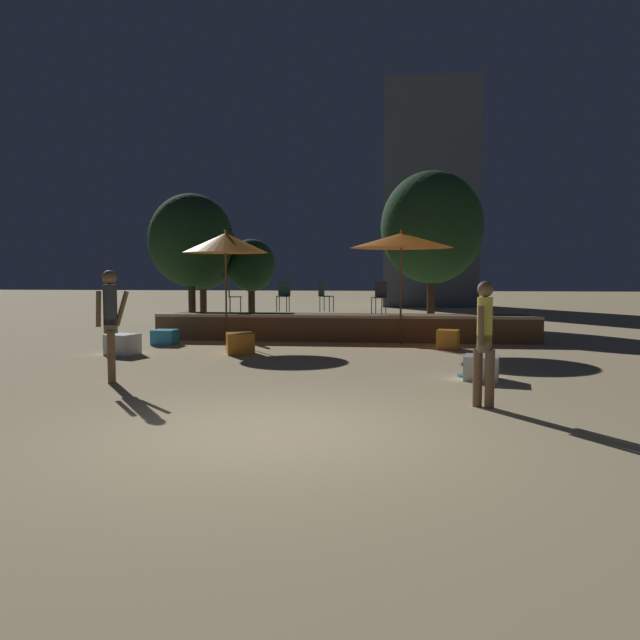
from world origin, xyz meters
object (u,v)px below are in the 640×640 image
(person_1, at_px, (110,320))
(bistro_chair_0, at_px, (232,293))
(patio_umbrella_1, at_px, (226,243))
(bistro_chair_1, at_px, (284,293))
(background_tree_3, at_px, (191,241))
(background_tree_0, at_px, (251,266))
(bistro_chair_2, at_px, (380,294))
(cube_seat_0, at_px, (481,368))
(cube_seat_3, at_px, (123,344))
(cube_seat_4, at_px, (240,343))
(patio_umbrella_0, at_px, (401,241))
(person_0, at_px, (484,339))
(cube_seat_1, at_px, (448,339))
(bistro_chair_3, at_px, (324,293))
(cube_seat_2, at_px, (165,337))
(background_tree_2, at_px, (203,252))
(frisbee_disc, at_px, (465,375))
(background_tree_1, at_px, (432,228))

(person_1, xyz_separation_m, bistro_chair_0, (0.18, 7.39, 0.21))
(patio_umbrella_1, bearing_deg, bistro_chair_1, 54.71)
(background_tree_3, bearing_deg, background_tree_0, 33.12)
(background_tree_0, bearing_deg, bistro_chair_2, -55.13)
(patio_umbrella_1, height_order, cube_seat_0, patio_umbrella_1)
(bistro_chair_0, xyz_separation_m, background_tree_0, (-1.15, 7.61, 0.89))
(cube_seat_3, xyz_separation_m, background_tree_0, (0.40, 11.48, 1.93))
(cube_seat_4, xyz_separation_m, background_tree_3, (-4.28, 9.68, 2.88))
(patio_umbrella_0, height_order, cube_seat_0, patio_umbrella_0)
(person_1, xyz_separation_m, background_tree_3, (-3.04, 13.65, 2.05))
(cube_seat_4, xyz_separation_m, bistro_chair_2, (3.13, 3.35, 1.03))
(patio_umbrella_1, bearing_deg, person_0, -53.12)
(bistro_chair_2, bearing_deg, cube_seat_0, -52.28)
(person_0, bearing_deg, patio_umbrella_0, 122.91)
(cube_seat_1, relative_size, bistro_chair_3, 0.67)
(cube_seat_2, height_order, background_tree_0, background_tree_0)
(background_tree_2, bearing_deg, patio_umbrella_0, -47.93)
(cube_seat_0, relative_size, bistro_chair_3, 0.76)
(background_tree_2, distance_m, background_tree_3, 1.57)
(patio_umbrella_1, relative_size, cube_seat_3, 4.00)
(person_1, relative_size, background_tree_0, 0.58)
(cube_seat_3, distance_m, background_tree_3, 10.67)
(bistro_chair_3, distance_m, frisbee_disc, 7.69)
(bistro_chair_0, relative_size, bistro_chair_1, 1.00)
(patio_umbrella_1, xyz_separation_m, cube_seat_2, (-1.46, -0.65, -2.45))
(person_0, height_order, background_tree_3, background_tree_3)
(patio_umbrella_1, xyz_separation_m, background_tree_2, (-3.38, 8.97, 0.10))
(cube_seat_2, height_order, background_tree_3, background_tree_3)
(patio_umbrella_0, distance_m, cube_seat_0, 6.00)
(patio_umbrella_1, bearing_deg, bistro_chair_3, 38.95)
(cube_seat_0, height_order, bistro_chair_1, bistro_chair_1)
(patio_umbrella_0, bearing_deg, cube_seat_1, -38.74)
(cube_seat_4, relative_size, bistro_chair_3, 0.86)
(patio_umbrella_0, distance_m, bistro_chair_0, 5.07)
(cube_seat_0, bearing_deg, person_0, -97.43)
(patio_umbrella_0, distance_m, background_tree_1, 6.77)
(bistro_chair_1, xyz_separation_m, background_tree_2, (-4.62, 7.21, 1.47))
(bistro_chair_0, distance_m, background_tree_1, 8.43)
(patio_umbrella_0, xyz_separation_m, background_tree_0, (-5.90, 8.67, -0.52))
(cube_seat_0, height_order, bistro_chair_3, bistro_chair_3)
(patio_umbrella_1, height_order, background_tree_3, background_tree_3)
(patio_umbrella_1, bearing_deg, background_tree_2, 110.65)
(bistro_chair_1, bearing_deg, patio_umbrella_0, -20.91)
(cube_seat_2, bearing_deg, bistro_chair_2, 17.71)
(cube_seat_1, height_order, cube_seat_2, cube_seat_1)
(cube_seat_0, distance_m, background_tree_2, 17.12)
(patio_umbrella_1, xyz_separation_m, cube_seat_4, (0.92, -2.24, -2.40))
(cube_seat_1, height_order, background_tree_2, background_tree_2)
(cube_seat_4, bearing_deg, background_tree_2, 110.98)
(person_1, relative_size, background_tree_1, 0.34)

